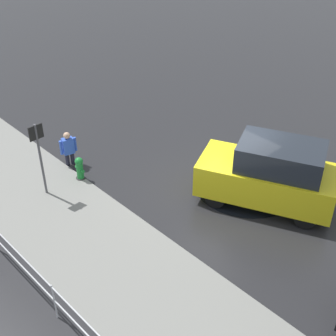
{
  "coord_description": "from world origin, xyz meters",
  "views": [
    {
      "loc": [
        -7.27,
        9.11,
        8.68
      ],
      "look_at": [
        1.01,
        1.16,
        0.9
      ],
      "focal_mm": 50.0,
      "sensor_mm": 36.0,
      "label": 1
    }
  ],
  "objects_px": {
    "moving_hatchback": "(270,174)",
    "fire_hydrant": "(80,169)",
    "sign_post": "(39,150)",
    "pedestrian": "(68,147)"
  },
  "relations": [
    {
      "from": "moving_hatchback",
      "to": "sign_post",
      "type": "relative_size",
      "value": 1.77
    },
    {
      "from": "sign_post",
      "to": "pedestrian",
      "type": "bearing_deg",
      "value": -59.48
    },
    {
      "from": "moving_hatchback",
      "to": "pedestrian",
      "type": "distance_m",
      "value": 6.53
    },
    {
      "from": "moving_hatchback",
      "to": "sign_post",
      "type": "bearing_deg",
      "value": 42.37
    },
    {
      "from": "pedestrian",
      "to": "sign_post",
      "type": "bearing_deg",
      "value": 120.52
    },
    {
      "from": "moving_hatchback",
      "to": "pedestrian",
      "type": "xyz_separation_m",
      "value": [
        5.76,
        3.04,
        -0.34
      ]
    },
    {
      "from": "fire_hydrant",
      "to": "pedestrian",
      "type": "distance_m",
      "value": 1.01
    },
    {
      "from": "fire_hydrant",
      "to": "sign_post",
      "type": "xyz_separation_m",
      "value": [
        0.09,
        1.2,
        1.18
      ]
    },
    {
      "from": "moving_hatchback",
      "to": "fire_hydrant",
      "type": "height_order",
      "value": "moving_hatchback"
    },
    {
      "from": "moving_hatchback",
      "to": "sign_post",
      "type": "height_order",
      "value": "sign_post"
    }
  ]
}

